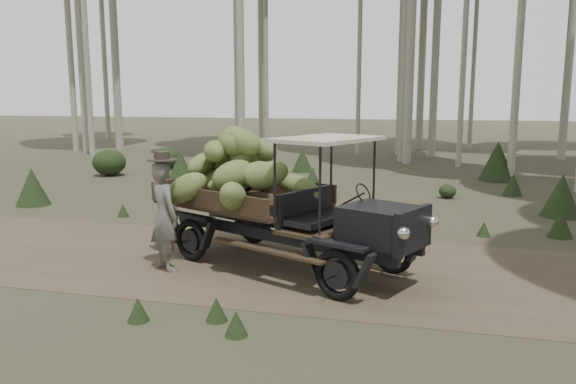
% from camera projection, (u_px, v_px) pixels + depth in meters
% --- Properties ---
extents(ground, '(120.00, 120.00, 0.00)m').
position_uv_depth(ground, '(203.00, 259.00, 9.40)').
color(ground, '#473D2B').
rests_on(ground, ground).
extents(dirt_track, '(70.00, 4.00, 0.01)m').
position_uv_depth(dirt_track, '(203.00, 259.00, 9.40)').
color(dirt_track, brown).
rests_on(dirt_track, ground).
extents(banana_truck, '(4.75, 3.26, 2.29)m').
position_uv_depth(banana_truck, '(260.00, 181.00, 9.13)').
color(banana_truck, black).
rests_on(banana_truck, ground).
extents(farmer, '(0.75, 0.70, 1.87)m').
position_uv_depth(farmer, '(164.00, 215.00, 8.73)').
color(farmer, '#5C5A54').
rests_on(farmer, ground).
extents(undergrowth, '(24.79, 22.60, 1.36)m').
position_uv_depth(undergrowth, '(126.00, 213.00, 10.48)').
color(undergrowth, '#233319').
rests_on(undergrowth, ground).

